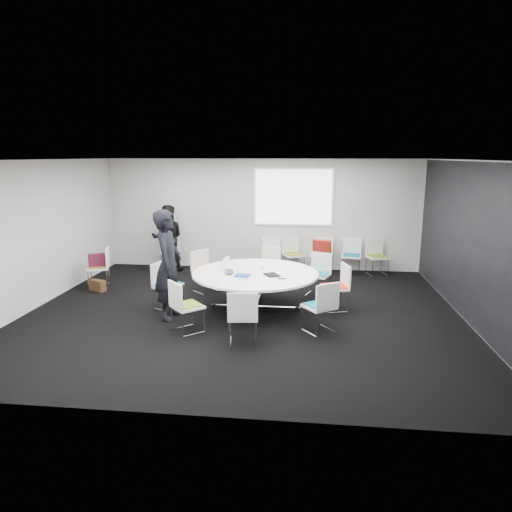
# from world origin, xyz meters

# --- Properties ---
(room_shell) EXTENTS (8.08, 7.08, 2.88)m
(room_shell) POSITION_xyz_m (0.09, 0.00, 1.40)
(room_shell) COLOR black
(room_shell) RESTS_ON ground
(conference_table) EXTENTS (2.36, 2.36, 0.73)m
(conference_table) POSITION_xyz_m (0.21, 0.20, 0.55)
(conference_table) COLOR silver
(conference_table) RESTS_ON ground
(projection_screen) EXTENTS (1.90, 0.03, 1.35)m
(projection_screen) POSITION_xyz_m (0.80, 3.46, 1.85)
(projection_screen) COLOR white
(projection_screen) RESTS_ON room_shell
(chair_ring_a) EXTENTS (0.56, 0.57, 0.88)m
(chair_ring_a) POSITION_xyz_m (1.71, 0.34, 0.28)
(chair_ring_a) COLOR silver
(chair_ring_a) RESTS_ON ground
(chair_ring_b) EXTENTS (0.59, 0.58, 0.88)m
(chair_ring_b) POSITION_xyz_m (1.40, 1.24, 0.28)
(chair_ring_b) COLOR silver
(chair_ring_b) RESTS_ON ground
(chair_ring_c) EXTENTS (0.58, 0.57, 0.88)m
(chair_ring_c) POSITION_xyz_m (0.31, 1.77, 0.28)
(chair_ring_c) COLOR silver
(chair_ring_c) RESTS_ON ground
(chair_ring_d) EXTENTS (0.64, 0.64, 0.88)m
(chair_ring_d) POSITION_xyz_m (-0.99, 1.24, 0.28)
(chair_ring_d) COLOR silver
(chair_ring_d) RESTS_ON ground
(chair_ring_e) EXTENTS (0.55, 0.56, 0.88)m
(chair_ring_e) POSITION_xyz_m (-1.48, 0.12, 0.28)
(chair_ring_e) COLOR silver
(chair_ring_e) RESTS_ON ground
(chair_ring_f) EXTENTS (0.64, 0.64, 0.88)m
(chair_ring_f) POSITION_xyz_m (-0.79, -1.05, 0.28)
(chair_ring_f) COLOR silver
(chair_ring_f) RESTS_ON ground
(chair_ring_g) EXTENTS (0.51, 0.50, 0.88)m
(chair_ring_g) POSITION_xyz_m (0.20, -1.43, 0.28)
(chair_ring_g) COLOR silver
(chair_ring_g) RESTS_ON ground
(chair_ring_h) EXTENTS (0.64, 0.63, 0.88)m
(chair_ring_h) POSITION_xyz_m (1.39, -0.82, 0.28)
(chair_ring_h) COLOR silver
(chair_ring_h) RESTS_ON ground
(chair_back_a) EXTENTS (0.47, 0.46, 0.88)m
(chair_back_a) POSITION_xyz_m (0.27, 3.17, 0.28)
(chair_back_a) COLOR silver
(chair_back_a) RESTS_ON ground
(chair_back_b) EXTENTS (0.60, 0.60, 0.88)m
(chair_back_b) POSITION_xyz_m (0.84, 3.15, 0.28)
(chair_back_b) COLOR silver
(chair_back_b) RESTS_ON ground
(chair_back_c) EXTENTS (0.60, 0.59, 0.88)m
(chair_back_c) POSITION_xyz_m (1.53, 3.16, 0.28)
(chair_back_c) COLOR silver
(chair_back_c) RESTS_ON ground
(chair_back_d) EXTENTS (0.51, 0.50, 0.88)m
(chair_back_d) POSITION_xyz_m (2.27, 3.17, 0.28)
(chair_back_d) COLOR silver
(chair_back_d) RESTS_ON ground
(chair_back_e) EXTENTS (0.57, 0.56, 0.88)m
(chair_back_e) POSITION_xyz_m (2.89, 3.12, 0.28)
(chair_back_e) COLOR silver
(chair_back_e) RESTS_ON ground
(chair_spare_left) EXTENTS (0.57, 0.57, 0.88)m
(chair_spare_left) POSITION_xyz_m (-3.41, 1.34, 0.28)
(chair_spare_left) COLOR silver
(chair_spare_left) RESTS_ON ground
(chair_person_back) EXTENTS (0.51, 0.50, 0.88)m
(chair_person_back) POSITION_xyz_m (-2.34, 3.17, 0.28)
(chair_person_back) COLOR silver
(chair_person_back) RESTS_ON ground
(person_main) EXTENTS (0.53, 0.75, 1.97)m
(person_main) POSITION_xyz_m (-1.27, -0.42, 0.98)
(person_main) COLOR black
(person_main) RESTS_ON ground
(person_back) EXTENTS (0.94, 0.81, 1.67)m
(person_back) POSITION_xyz_m (-2.34, 3.00, 0.84)
(person_back) COLOR black
(person_back) RESTS_ON ground
(laptop) EXTENTS (0.29, 0.40, 0.03)m
(laptop) POSITION_xyz_m (-0.22, 0.13, 0.74)
(laptop) COLOR #333338
(laptop) RESTS_ON conference_table
(laptop_lid) EXTENTS (0.07, 0.30, 0.22)m
(laptop_lid) POSITION_xyz_m (-0.37, 0.34, 0.86)
(laptop_lid) COLOR silver
(laptop_lid) RESTS_ON conference_table
(notebook_black) EXTENTS (0.34, 0.37, 0.02)m
(notebook_black) POSITION_xyz_m (0.53, 0.02, 0.74)
(notebook_black) COLOR black
(notebook_black) RESTS_ON conference_table
(tablet_folio) EXTENTS (0.29, 0.24, 0.03)m
(tablet_folio) POSITION_xyz_m (0.01, -0.10, 0.74)
(tablet_folio) COLOR navy
(tablet_folio) RESTS_ON conference_table
(papers_right) EXTENTS (0.33, 0.25, 0.00)m
(papers_right) POSITION_xyz_m (0.74, 0.43, 0.73)
(papers_right) COLOR white
(papers_right) RESTS_ON conference_table
(papers_front) EXTENTS (0.32, 0.24, 0.00)m
(papers_front) POSITION_xyz_m (0.95, 0.21, 0.73)
(papers_front) COLOR white
(papers_front) RESTS_ON conference_table
(cup) EXTENTS (0.08, 0.08, 0.09)m
(cup) POSITION_xyz_m (0.31, 0.38, 0.78)
(cup) COLOR white
(cup) RESTS_ON conference_table
(phone) EXTENTS (0.14, 0.08, 0.01)m
(phone) POSITION_xyz_m (0.73, -0.21, 0.73)
(phone) COLOR black
(phone) RESTS_ON conference_table
(maroon_bag) EXTENTS (0.42, 0.30, 0.28)m
(maroon_bag) POSITION_xyz_m (-3.43, 1.33, 0.62)
(maroon_bag) COLOR #50152B
(maroon_bag) RESTS_ON chair_spare_left
(brown_bag) EXTENTS (0.39, 0.29, 0.24)m
(brown_bag) POSITION_xyz_m (-3.33, 1.03, 0.12)
(brown_bag) COLOR #3C2513
(brown_bag) RESTS_ON ground
(red_jacket) EXTENTS (0.47, 0.31, 0.36)m
(red_jacket) POSITION_xyz_m (1.53, 2.94, 0.70)
(red_jacket) COLOR maroon
(red_jacket) RESTS_ON chair_back_c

